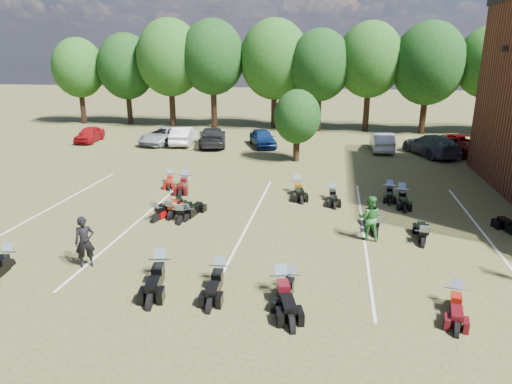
% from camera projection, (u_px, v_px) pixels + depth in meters
% --- Properties ---
extents(ground, '(160.00, 160.00, 0.00)m').
position_uv_depth(ground, '(312.00, 258.00, 16.99)').
color(ground, brown).
rests_on(ground, ground).
extents(car_0, '(1.93, 3.92, 1.28)m').
position_uv_depth(car_0, '(89.00, 134.00, 38.43)').
color(car_0, maroon).
rests_on(car_0, ground).
extents(car_1, '(2.07, 4.61, 1.47)m').
position_uv_depth(car_1, '(184.00, 135.00, 37.39)').
color(car_1, silver).
rests_on(car_1, ground).
extents(car_2, '(2.96, 5.16, 1.35)m').
position_uv_depth(car_2, '(162.00, 136.00, 37.67)').
color(car_2, gray).
rests_on(car_2, ground).
extents(car_3, '(3.30, 5.56, 1.51)m').
position_uv_depth(car_3, '(212.00, 137.00, 36.77)').
color(car_3, black).
rests_on(car_3, ground).
extents(car_4, '(3.02, 4.40, 1.39)m').
position_uv_depth(car_4, '(263.00, 138.00, 36.55)').
color(car_4, navy).
rests_on(car_4, ground).
extents(car_5, '(1.60, 4.38, 1.43)m').
position_uv_depth(car_5, '(382.00, 142.00, 34.96)').
color(car_5, '#9D9D99').
rests_on(car_5, ground).
extents(car_6, '(4.24, 5.62, 1.42)m').
position_uv_depth(car_6, '(463.00, 145.00, 33.78)').
color(car_6, '#620506').
rests_on(car_6, ground).
extents(car_7, '(4.04, 5.69, 1.53)m').
position_uv_depth(car_7, '(431.00, 145.00, 33.42)').
color(car_7, '#3B3C41').
rests_on(car_7, ground).
extents(person_black, '(0.81, 0.74, 1.86)m').
position_uv_depth(person_black, '(85.00, 242.00, 16.08)').
color(person_black, black).
rests_on(person_black, ground).
extents(person_green, '(0.92, 0.73, 1.86)m').
position_uv_depth(person_green, '(369.00, 218.00, 18.39)').
color(person_green, '#2A722C').
rests_on(person_green, ground).
extents(motorcycle_1, '(1.05, 2.36, 1.27)m').
position_uv_depth(motorcycle_1, '(9.00, 268.00, 16.22)').
color(motorcycle_1, black).
rests_on(motorcycle_1, ground).
extents(motorcycle_2, '(0.88, 2.33, 1.27)m').
position_uv_depth(motorcycle_2, '(220.00, 283.00, 15.18)').
color(motorcycle_2, black).
rests_on(motorcycle_2, ground).
extents(motorcycle_3, '(1.26, 2.61, 1.39)m').
position_uv_depth(motorcycle_3, '(161.00, 278.00, 15.52)').
color(motorcycle_3, black).
rests_on(motorcycle_3, ground).
extents(motorcycle_4, '(0.84, 2.12, 1.15)m').
position_uv_depth(motorcycle_4, '(291.00, 290.00, 14.71)').
color(motorcycle_4, black).
rests_on(motorcycle_4, ground).
extents(motorcycle_5, '(1.45, 2.63, 1.40)m').
position_uv_depth(motorcycle_5, '(281.00, 295.00, 14.42)').
color(motorcycle_5, black).
rests_on(motorcycle_5, ground).
extents(motorcycle_6, '(1.04, 2.18, 1.17)m').
position_uv_depth(motorcycle_6, '(454.00, 305.00, 13.82)').
color(motorcycle_6, '#4B0A11').
rests_on(motorcycle_6, ground).
extents(motorcycle_7, '(1.29, 2.56, 1.36)m').
position_uv_depth(motorcycle_7, '(157.00, 221.00, 20.68)').
color(motorcycle_7, maroon).
rests_on(motorcycle_7, ground).
extents(motorcycle_8, '(0.83, 2.31, 1.27)m').
position_uv_depth(motorcycle_8, '(171.00, 218.00, 21.01)').
color(motorcycle_8, black).
rests_on(motorcycle_8, ground).
extents(motorcycle_9, '(0.89, 2.37, 1.30)m').
position_uv_depth(motorcycle_9, '(181.00, 223.00, 20.44)').
color(motorcycle_9, black).
rests_on(motorcycle_9, ground).
extents(motorcycle_10, '(0.96, 2.14, 1.15)m').
position_uv_depth(motorcycle_10, '(187.00, 220.00, 20.77)').
color(motorcycle_10, black).
rests_on(motorcycle_10, ground).
extents(motorcycle_11, '(0.84, 2.27, 1.24)m').
position_uv_depth(motorcycle_11, '(375.00, 235.00, 19.06)').
color(motorcycle_11, black).
rests_on(motorcycle_11, ground).
extents(motorcycle_12, '(0.93, 2.25, 1.22)m').
position_uv_depth(motorcycle_12, '(422.00, 245.00, 18.09)').
color(motorcycle_12, black).
rests_on(motorcycle_12, ground).
extents(motorcycle_14, '(1.18, 2.57, 1.38)m').
position_uv_depth(motorcycle_14, '(186.00, 187.00, 25.87)').
color(motorcycle_14, '#3E080B').
rests_on(motorcycle_14, ground).
extents(motorcycle_15, '(1.20, 2.12, 1.13)m').
position_uv_depth(motorcycle_15, '(171.00, 183.00, 26.69)').
color(motorcycle_15, maroon).
rests_on(motorcycle_15, ground).
extents(motorcycle_17, '(1.27, 2.55, 1.36)m').
position_uv_depth(motorcycle_17, '(297.00, 193.00, 24.82)').
color(motorcycle_17, black).
rests_on(motorcycle_17, ground).
extents(motorcycle_18, '(0.91, 2.19, 1.19)m').
position_uv_depth(motorcycle_18, '(332.00, 198.00, 23.82)').
color(motorcycle_18, black).
rests_on(motorcycle_18, ground).
extents(motorcycle_19, '(0.80, 2.32, 1.28)m').
position_uv_depth(motorcycle_19, '(401.00, 201.00, 23.45)').
color(motorcycle_19, black).
rests_on(motorcycle_19, ground).
extents(motorcycle_20, '(0.83, 2.13, 1.16)m').
position_uv_depth(motorcycle_20, '(389.00, 195.00, 24.33)').
color(motorcycle_20, black).
rests_on(motorcycle_20, ground).
extents(tree_line, '(56.00, 6.00, 9.79)m').
position_uv_depth(tree_line, '(321.00, 63.00, 42.57)').
color(tree_line, black).
rests_on(tree_line, ground).
extents(young_tree_midfield, '(3.20, 3.20, 4.70)m').
position_uv_depth(young_tree_midfield, '(297.00, 117.00, 30.99)').
color(young_tree_midfield, black).
rests_on(young_tree_midfield, ground).
extents(parking_lines, '(20.10, 14.00, 0.01)m').
position_uv_depth(parking_lines, '(249.00, 224.00, 20.31)').
color(parking_lines, silver).
rests_on(parking_lines, ground).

